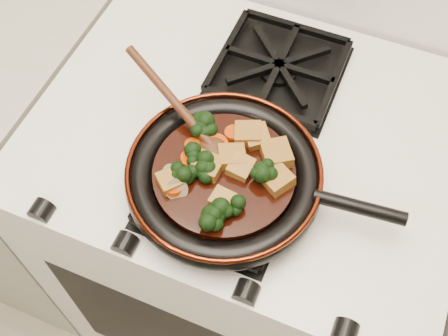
% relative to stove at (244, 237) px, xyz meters
% --- Properties ---
extents(stove, '(0.76, 0.60, 0.90)m').
position_rel_stove_xyz_m(stove, '(0.00, 0.00, 0.00)').
color(stove, silver).
rests_on(stove, ground).
extents(burner_grate_front, '(0.23, 0.23, 0.03)m').
position_rel_stove_xyz_m(burner_grate_front, '(0.00, -0.14, 0.46)').
color(burner_grate_front, black).
rests_on(burner_grate_front, stove).
extents(burner_grate_back, '(0.23, 0.23, 0.03)m').
position_rel_stove_xyz_m(burner_grate_back, '(0.00, 0.14, 0.46)').
color(burner_grate_back, black).
rests_on(burner_grate_back, stove).
extents(skillet, '(0.44, 0.31, 0.05)m').
position_rel_stove_xyz_m(skillet, '(0.01, -0.13, 0.49)').
color(skillet, black).
rests_on(skillet, burner_grate_front).
extents(braising_sauce, '(0.22, 0.22, 0.02)m').
position_rel_stove_xyz_m(braising_sauce, '(0.00, -0.13, 0.50)').
color(braising_sauce, black).
rests_on(braising_sauce, skillet).
extents(tofu_cube_0, '(0.05, 0.06, 0.03)m').
position_rel_stove_xyz_m(tofu_cube_0, '(0.03, -0.06, 0.52)').
color(tofu_cube_0, '#936222').
rests_on(tofu_cube_0, braising_sauce).
extents(tofu_cube_1, '(0.04, 0.04, 0.02)m').
position_rel_stove_xyz_m(tofu_cube_1, '(0.02, -0.18, 0.52)').
color(tofu_cube_1, '#936222').
rests_on(tofu_cube_1, braising_sauce).
extents(tofu_cube_2, '(0.06, 0.06, 0.03)m').
position_rel_stove_xyz_m(tofu_cube_2, '(0.01, -0.11, 0.52)').
color(tofu_cube_2, '#936222').
rests_on(tofu_cube_2, braising_sauce).
extents(tofu_cube_3, '(0.05, 0.04, 0.03)m').
position_rel_stove_xyz_m(tofu_cube_3, '(-0.02, -0.14, 0.52)').
color(tofu_cube_3, '#936222').
rests_on(tofu_cube_3, braising_sauce).
extents(tofu_cube_4, '(0.06, 0.06, 0.03)m').
position_rel_stove_xyz_m(tofu_cube_4, '(0.08, -0.12, 0.52)').
color(tofu_cube_4, '#936222').
rests_on(tofu_cube_4, braising_sauce).
extents(tofu_cube_5, '(0.05, 0.05, 0.02)m').
position_rel_stove_xyz_m(tofu_cube_5, '(-0.06, -0.18, 0.52)').
color(tofu_cube_5, '#936222').
rests_on(tofu_cube_5, braising_sauce).
extents(tofu_cube_6, '(0.06, 0.05, 0.03)m').
position_rel_stove_xyz_m(tofu_cube_6, '(0.01, -0.06, 0.52)').
color(tofu_cube_6, '#936222').
rests_on(tofu_cube_6, braising_sauce).
extents(tofu_cube_7, '(0.04, 0.04, 0.03)m').
position_rel_stove_xyz_m(tofu_cube_7, '(0.03, -0.12, 0.52)').
color(tofu_cube_7, '#936222').
rests_on(tofu_cube_7, braising_sauce).
extents(tofu_cube_8, '(0.06, 0.07, 0.03)m').
position_rel_stove_xyz_m(tofu_cube_8, '(0.07, -0.08, 0.52)').
color(tofu_cube_8, '#936222').
rests_on(tofu_cube_8, braising_sauce).
extents(broccoli_floret_0, '(0.08, 0.08, 0.07)m').
position_rel_stove_xyz_m(broccoli_floret_0, '(-0.05, -0.07, 0.52)').
color(broccoli_floret_0, black).
rests_on(broccoli_floret_0, braising_sauce).
extents(broccoli_floret_1, '(0.08, 0.08, 0.06)m').
position_rel_stove_xyz_m(broccoli_floret_1, '(-0.03, -0.15, 0.52)').
color(broccoli_floret_1, black).
rests_on(broccoli_floret_1, braising_sauce).
extents(broccoli_floret_2, '(0.08, 0.08, 0.06)m').
position_rel_stove_xyz_m(broccoli_floret_2, '(-0.06, -0.16, 0.52)').
color(broccoli_floret_2, black).
rests_on(broccoli_floret_2, braising_sauce).
extents(broccoli_floret_3, '(0.08, 0.08, 0.05)m').
position_rel_stove_xyz_m(broccoli_floret_3, '(-0.05, -0.08, 0.52)').
color(broccoli_floret_3, black).
rests_on(broccoli_floret_3, braising_sauce).
extents(broccoli_floret_4, '(0.09, 0.08, 0.05)m').
position_rel_stove_xyz_m(broccoli_floret_4, '(0.02, -0.22, 0.52)').
color(broccoli_floret_4, black).
rests_on(broccoli_floret_4, braising_sauce).
extents(broccoli_floret_5, '(0.07, 0.07, 0.06)m').
position_rel_stove_xyz_m(broccoli_floret_5, '(0.04, -0.19, 0.52)').
color(broccoli_floret_5, black).
rests_on(broccoli_floret_5, braising_sauce).
extents(broccoli_floret_6, '(0.08, 0.08, 0.06)m').
position_rel_stove_xyz_m(broccoli_floret_6, '(-0.04, -0.13, 0.52)').
color(broccoli_floret_6, black).
rests_on(broccoli_floret_6, braising_sauce).
extents(broccoli_floret_7, '(0.07, 0.08, 0.06)m').
position_rel_stove_xyz_m(broccoli_floret_7, '(0.06, -0.12, 0.52)').
color(broccoli_floret_7, black).
rests_on(broccoli_floret_7, braising_sauce).
extents(carrot_coin_0, '(0.03, 0.03, 0.02)m').
position_rel_stove_xyz_m(carrot_coin_0, '(-0.05, -0.13, 0.51)').
color(carrot_coin_0, '#B73505').
rests_on(carrot_coin_0, braising_sauce).
extents(carrot_coin_1, '(0.03, 0.03, 0.02)m').
position_rel_stove_xyz_m(carrot_coin_1, '(-0.06, -0.19, 0.51)').
color(carrot_coin_1, '#B73505').
rests_on(carrot_coin_1, braising_sauce).
extents(carrot_coin_2, '(0.03, 0.03, 0.01)m').
position_rel_stove_xyz_m(carrot_coin_2, '(-0.01, -0.06, 0.51)').
color(carrot_coin_2, '#B73505').
rests_on(carrot_coin_2, braising_sauce).
extents(carrot_coin_3, '(0.03, 0.03, 0.01)m').
position_rel_stove_xyz_m(carrot_coin_3, '(-0.06, -0.11, 0.51)').
color(carrot_coin_3, '#B73505').
rests_on(carrot_coin_3, braising_sauce).
extents(carrot_coin_4, '(0.03, 0.03, 0.02)m').
position_rel_stove_xyz_m(carrot_coin_4, '(-0.02, -0.09, 0.51)').
color(carrot_coin_4, '#B73505').
rests_on(carrot_coin_4, braising_sauce).
extents(mushroom_slice_0, '(0.04, 0.04, 0.03)m').
position_rel_stove_xyz_m(mushroom_slice_0, '(0.08, -0.11, 0.52)').
color(mushroom_slice_0, '#796446').
rests_on(mushroom_slice_0, braising_sauce).
extents(mushroom_slice_1, '(0.03, 0.03, 0.03)m').
position_rel_stove_xyz_m(mushroom_slice_1, '(0.07, -0.08, 0.52)').
color(mushroom_slice_1, '#796446').
rests_on(mushroom_slice_1, braising_sauce).
extents(mushroom_slice_2, '(0.04, 0.04, 0.03)m').
position_rel_stove_xyz_m(mushroom_slice_2, '(-0.05, -0.19, 0.52)').
color(mushroom_slice_2, '#796446').
rests_on(mushroom_slice_2, braising_sauce).
extents(mushroom_slice_3, '(0.05, 0.05, 0.02)m').
position_rel_stove_xyz_m(mushroom_slice_3, '(-0.07, -0.17, 0.52)').
color(mushroom_slice_3, '#796446').
rests_on(mushroom_slice_3, braising_sauce).
extents(wooden_spoon, '(0.14, 0.08, 0.22)m').
position_rel_stove_xyz_m(wooden_spoon, '(-0.08, -0.08, 0.53)').
color(wooden_spoon, '#421F0E').
rests_on(wooden_spoon, braising_sauce).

